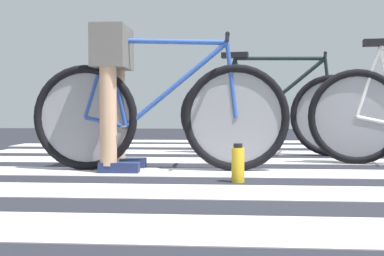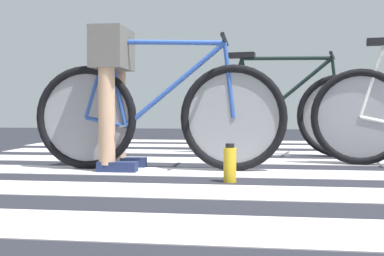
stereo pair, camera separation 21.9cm
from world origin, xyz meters
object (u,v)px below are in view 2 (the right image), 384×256
(cyclist_1_of_3, at_px, (113,79))
(water_bottle, at_px, (230,164))
(bicycle_3_of_3, at_px, (279,112))
(bicycle_1_of_3, at_px, (158,114))

(cyclist_1_of_3, distance_m, water_bottle, 1.09)
(cyclist_1_of_3, height_order, water_bottle, cyclist_1_of_3)
(bicycle_3_of_3, xyz_separation_m, water_bottle, (-0.34, -1.70, -0.28))
(cyclist_1_of_3, bearing_deg, bicycle_1_of_3, 0.00)
(bicycle_1_of_3, xyz_separation_m, water_bottle, (0.52, -0.49, -0.28))
(bicycle_1_of_3, relative_size, bicycle_3_of_3, 1.01)
(bicycle_1_of_3, xyz_separation_m, cyclist_1_of_3, (-0.31, -0.00, 0.24))
(cyclist_1_of_3, height_order, bicycle_3_of_3, cyclist_1_of_3)
(bicycle_1_of_3, bearing_deg, water_bottle, -43.84)
(bicycle_3_of_3, bearing_deg, bicycle_1_of_3, -114.90)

